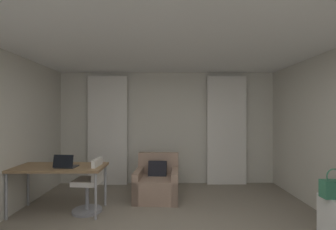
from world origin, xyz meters
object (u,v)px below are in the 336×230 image
(desk_chair, at_px, (90,188))
(laptop, at_px, (66,165))
(handbag_primary, at_px, (334,188))
(desk, at_px, (60,170))
(armchair, at_px, (157,184))

(desk_chair, distance_m, laptop, 0.55)
(laptop, relative_size, handbag_primary, 0.92)
(laptop, bearing_deg, desk, 142.92)
(desk, relative_size, laptop, 4.31)
(desk_chair, relative_size, laptop, 2.59)
(armchair, bearing_deg, desk, -158.60)
(armchair, distance_m, desk_chair, 1.26)
(armchair, relative_size, desk_chair, 0.98)
(desk_chair, height_order, laptop, laptop)
(laptop, xyz_separation_m, handbag_primary, (3.71, -0.86, -0.12))
(armchair, relative_size, handbag_primary, 2.34)
(armchair, distance_m, laptop, 1.70)
(desk_chair, bearing_deg, laptop, -161.83)
(armchair, height_order, laptop, laptop)
(armchair, distance_m, desk, 1.76)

